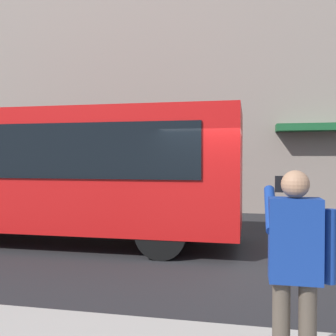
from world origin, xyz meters
name	(u,v)px	position (x,y,z in m)	size (l,w,h in m)	color
ground_plane	(228,257)	(0.00, 0.00, 0.00)	(60.00, 60.00, 0.00)	#232326
building_facade_far	(239,48)	(-0.02, -6.80, 5.99)	(28.00, 1.55, 12.00)	gray
red_bus	(46,170)	(4.27, -0.65, 1.68)	(9.05, 2.54, 3.08)	red
pedestrian_photographer	(295,260)	(-0.76, 4.51, 1.14)	(0.53, 0.52, 1.70)	#4C4238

